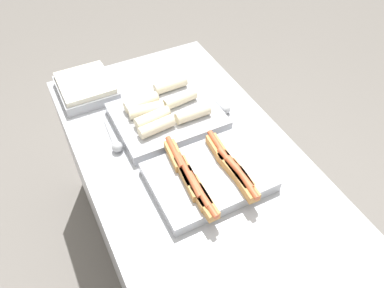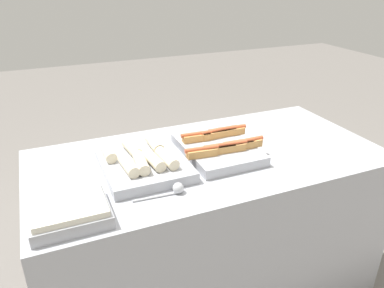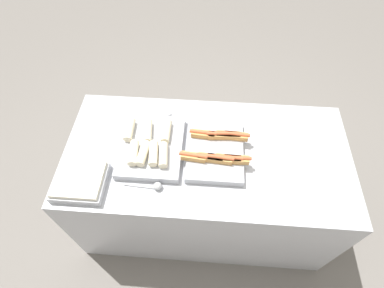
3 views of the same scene
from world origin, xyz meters
The scene contains 7 objects.
ground_plane centered at (0.00, 0.00, 0.00)m, with size 12.00×12.00×0.00m, color slate.
counter centered at (0.00, 0.00, 0.43)m, with size 1.75×0.86×0.85m.
tray_hotdogs centered at (0.05, 0.00, 0.89)m, with size 0.41×0.44×0.10m.
tray_wraps centered at (-0.34, 0.00, 0.89)m, with size 0.37×0.46×0.10m.
tray_side_front centered at (-0.70, -0.27, 0.89)m, with size 0.28×0.26×0.07m.
serving_spoon_near centered at (-0.28, -0.26, 0.87)m, with size 0.22×0.05×0.05m.
serving_spoon_far centered at (-0.28, 0.26, 0.87)m, with size 0.22×0.05×0.05m.
Camera 2 is at (-0.73, -1.50, 1.70)m, focal length 35.00 mm.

